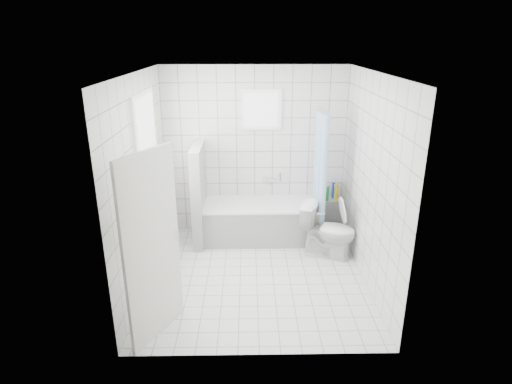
{
  "coord_description": "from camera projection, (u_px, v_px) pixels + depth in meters",
  "views": [
    {
      "loc": [
        -0.1,
        -4.94,
        2.99
      ],
      "look_at": [
        -0.0,
        0.35,
        1.05
      ],
      "focal_mm": 30.0,
      "sensor_mm": 36.0,
      "label": 1
    }
  ],
  "objects": [
    {
      "name": "window_back",
      "position": [
        261.0,
        110.0,
        6.36
      ],
      "size": [
        0.5,
        0.01,
        0.5
      ],
      "primitive_type": "cube",
      "color": "white",
      "rests_on": "wall_back"
    },
    {
      "name": "sill_bottles",
      "position": [
        155.0,
        198.0,
        5.48
      ],
      "size": [
        0.18,
        0.86,
        0.33
      ],
      "color": "white",
      "rests_on": "window_sill"
    },
    {
      "name": "ceiling",
      "position": [
        257.0,
        73.0,
        4.77
      ],
      "size": [
        3.0,
        3.0,
        0.0
      ],
      "primitive_type": "plane",
      "rotation": [
        3.14,
        0.0,
        0.0
      ],
      "color": "white",
      "rests_on": "ground"
    },
    {
      "name": "wall_left",
      "position": [
        142.0,
        183.0,
        5.19
      ],
      "size": [
        0.02,
        3.0,
        2.6
      ],
      "primitive_type": "cube",
      "color": "white",
      "rests_on": "ground"
    },
    {
      "name": "shower_curtain",
      "position": [
        320.0,
        174.0,
        6.21
      ],
      "size": [
        0.14,
        0.48,
        1.78
      ],
      "primitive_type": null,
      "color": "#4382C5",
      "rests_on": "curtain_rod"
    },
    {
      "name": "bathtub",
      "position": [
        263.0,
        221.0,
        6.62
      ],
      "size": [
        1.78,
        0.77,
        0.58
      ],
      "color": "white",
      "rests_on": "ground"
    },
    {
      "name": "tiled_ledge",
      "position": [
        329.0,
        215.0,
        6.89
      ],
      "size": [
        0.4,
        0.24,
        0.55
      ],
      "primitive_type": "cube",
      "color": "white",
      "rests_on": "ground"
    },
    {
      "name": "wall_front",
      "position": [
        260.0,
        237.0,
        3.81
      ],
      "size": [
        2.8,
        0.02,
        2.6
      ],
      "primitive_type": "cube",
      "color": "white",
      "rests_on": "ground"
    },
    {
      "name": "ledge_bottles",
      "position": [
        331.0,
        192.0,
        6.73
      ],
      "size": [
        0.21,
        0.17,
        0.27
      ],
      "color": "#F31C4F",
      "rests_on": "tiled_ledge"
    },
    {
      "name": "ground",
      "position": [
        257.0,
        275.0,
        5.67
      ],
      "size": [
        3.0,
        3.0,
        0.0
      ],
      "primitive_type": "plane",
      "color": "white",
      "rests_on": "ground"
    },
    {
      "name": "wall_back",
      "position": [
        255.0,
        151.0,
        6.63
      ],
      "size": [
        2.8,
        0.02,
        2.6
      ],
      "primitive_type": "cube",
      "color": "white",
      "rests_on": "ground"
    },
    {
      "name": "wall_right",
      "position": [
        371.0,
        182.0,
        5.24
      ],
      "size": [
        0.02,
        3.0,
        2.6
      ],
      "primitive_type": "cube",
      "color": "white",
      "rests_on": "ground"
    },
    {
      "name": "toilet",
      "position": [
        328.0,
        231.0,
        6.06
      ],
      "size": [
        0.87,
        0.69,
        0.77
      ],
      "primitive_type": "imported",
      "rotation": [
        0.0,
        0.0,
        1.18
      ],
      "color": "white",
      "rests_on": "ground"
    },
    {
      "name": "window_sill",
      "position": [
        157.0,
        207.0,
        5.63
      ],
      "size": [
        0.18,
        1.02,
        0.08
      ],
      "primitive_type": "cube",
      "color": "white",
      "rests_on": "wall_left"
    },
    {
      "name": "door",
      "position": [
        152.0,
        248.0,
        4.25
      ],
      "size": [
        0.41,
        0.72,
        2.0
      ],
      "primitive_type": "cube",
      "rotation": [
        0.0,
        0.0,
        -0.49
      ],
      "color": "silver",
      "rests_on": "ground"
    },
    {
      "name": "partition_wall",
      "position": [
        199.0,
        195.0,
        6.4
      ],
      "size": [
        0.15,
        0.85,
        1.5
      ],
      "primitive_type": "cube",
      "color": "white",
      "rests_on": "ground"
    },
    {
      "name": "tub_faucet",
      "position": [
        268.0,
        180.0,
        6.75
      ],
      "size": [
        0.18,
        0.06,
        0.06
      ],
      "primitive_type": "cube",
      "color": "silver",
      "rests_on": "wall_back"
    },
    {
      "name": "curtain_rod",
      "position": [
        322.0,
        110.0,
        6.03
      ],
      "size": [
        0.02,
        0.8,
        0.02
      ],
      "primitive_type": "cylinder",
      "rotation": [
        1.57,
        0.0,
        0.0
      ],
      "color": "silver",
      "rests_on": "wall_back"
    },
    {
      "name": "window_left",
      "position": [
        149.0,
        153.0,
        5.37
      ],
      "size": [
        0.01,
        0.9,
        1.4
      ],
      "primitive_type": "cube",
      "color": "white",
      "rests_on": "wall_left"
    }
  ]
}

